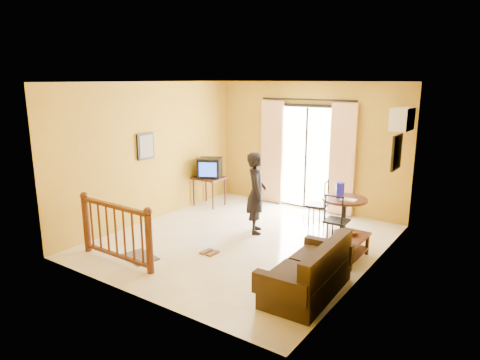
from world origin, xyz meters
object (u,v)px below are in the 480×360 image
Objects in this scene: dining_table at (344,206)px; coffee_table at (348,245)px; sofa at (310,275)px; television at (210,168)px; standing_person at (256,193)px.

dining_table is 0.98× the size of coffee_table.
dining_table is 0.52× the size of sofa.
television is 3.23m from dining_table.
coffee_table is 0.53× the size of sofa.
television reaches higher than sofa.
television reaches higher than dining_table.
dining_table is at bearing 99.53° from sofa.
coffee_table is at bearing 87.96° from sofa.
television is at bearing 29.09° from standing_person.
sofa reaches higher than dining_table.
sofa is (3.72, -2.50, -0.60)m from television.
dining_table reaches higher than coffee_table.
standing_person reaches higher than coffee_table.
dining_table is 1.65m from standing_person.
sofa is (0.50, -2.47, -0.27)m from dining_table.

